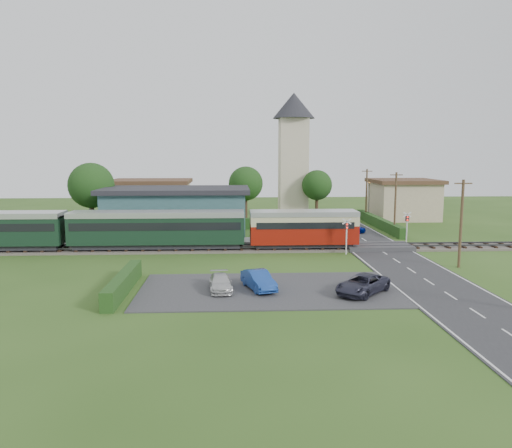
{
  "coord_description": "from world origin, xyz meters",
  "views": [
    {
      "loc": [
        -3.83,
        -44.1,
        8.97
      ],
      "look_at": [
        -1.53,
        4.0,
        2.2
      ],
      "focal_mm": 35.0,
      "sensor_mm": 36.0,
      "label": 1
    }
  ],
  "objects_px": {
    "house_east": "(403,199)",
    "house_west": "(151,199)",
    "equipment_hut": "(89,228)",
    "car_park_blue": "(259,280)",
    "train": "(123,228)",
    "station_building": "(176,211)",
    "car_on_road": "(351,228)",
    "crossing_signal_near": "(347,231)",
    "pedestrian_near": "(241,231)",
    "car_park_dark": "(363,284)",
    "pedestrian_far": "(111,233)",
    "crossing_signal_far": "(407,223)",
    "car_park_silver": "(221,283)",
    "church_tower": "(293,145)"
  },
  "relations": [
    {
      "from": "car_park_blue",
      "to": "pedestrian_near",
      "type": "distance_m",
      "value": 17.11
    },
    {
      "from": "church_tower",
      "to": "car_park_dark",
      "type": "bearing_deg",
      "value": -90.69
    },
    {
      "from": "pedestrian_far",
      "to": "crossing_signal_near",
      "type": "bearing_deg",
      "value": -118.85
    },
    {
      "from": "equipment_hut",
      "to": "car_park_blue",
      "type": "xyz_separation_m",
      "value": [
        15.88,
        -17.18,
        -1.05
      ]
    },
    {
      "from": "station_building",
      "to": "car_park_blue",
      "type": "relative_size",
      "value": 4.24
    },
    {
      "from": "station_building",
      "to": "car_park_blue",
      "type": "height_order",
      "value": "station_building"
    },
    {
      "from": "house_east",
      "to": "car_on_road",
      "type": "height_order",
      "value": "house_east"
    },
    {
      "from": "house_west",
      "to": "crossing_signal_far",
      "type": "xyz_separation_m",
      "value": [
        28.6,
        -20.61,
        -0.65
      ]
    },
    {
      "from": "train",
      "to": "station_building",
      "type": "bearing_deg",
      "value": 66.37
    },
    {
      "from": "car_park_dark",
      "to": "car_park_blue",
      "type": "bearing_deg",
      "value": -147.9
    },
    {
      "from": "church_tower",
      "to": "car_on_road",
      "type": "bearing_deg",
      "value": -73.68
    },
    {
      "from": "train",
      "to": "crossing_signal_far",
      "type": "xyz_separation_m",
      "value": [
        27.54,
        2.39,
        -0.04
      ]
    },
    {
      "from": "house_east",
      "to": "car_park_blue",
      "type": "height_order",
      "value": "house_east"
    },
    {
      "from": "car_park_dark",
      "to": "pedestrian_far",
      "type": "bearing_deg",
      "value": -177.82
    },
    {
      "from": "station_building",
      "to": "car_park_dark",
      "type": "height_order",
      "value": "station_building"
    },
    {
      "from": "train",
      "to": "crossing_signal_near",
      "type": "xyz_separation_m",
      "value": [
        20.34,
        -2.41,
        -0.04
      ]
    },
    {
      "from": "car_park_blue",
      "to": "pedestrian_near",
      "type": "xyz_separation_m",
      "value": [
        -0.85,
        17.08,
        0.62
      ]
    },
    {
      "from": "crossing_signal_near",
      "to": "pedestrian_near",
      "type": "height_order",
      "value": "crossing_signal_near"
    },
    {
      "from": "house_west",
      "to": "pedestrian_near",
      "type": "relative_size",
      "value": 6.22
    },
    {
      "from": "house_west",
      "to": "car_park_blue",
      "type": "xyz_separation_m",
      "value": [
        12.88,
        -36.98,
        -2.09
      ]
    },
    {
      "from": "car_park_silver",
      "to": "car_on_road",
      "type": "bearing_deg",
      "value": 54.19
    },
    {
      "from": "church_tower",
      "to": "crossing_signal_near",
      "type": "relative_size",
      "value": 5.37
    },
    {
      "from": "train",
      "to": "car_park_silver",
      "type": "distance_m",
      "value": 16.98
    },
    {
      "from": "house_east",
      "to": "house_west",
      "type": "bearing_deg",
      "value": 178.36
    },
    {
      "from": "crossing_signal_near",
      "to": "pedestrian_far",
      "type": "relative_size",
      "value": 1.86
    },
    {
      "from": "car_park_blue",
      "to": "house_east",
      "type": "bearing_deg",
      "value": 40.84
    },
    {
      "from": "equipment_hut",
      "to": "pedestrian_far",
      "type": "height_order",
      "value": "equipment_hut"
    },
    {
      "from": "house_west",
      "to": "car_park_blue",
      "type": "relative_size",
      "value": 2.86
    },
    {
      "from": "crossing_signal_far",
      "to": "pedestrian_far",
      "type": "relative_size",
      "value": 1.86
    },
    {
      "from": "equipment_hut",
      "to": "train",
      "type": "distance_m",
      "value": 5.19
    },
    {
      "from": "crossing_signal_far",
      "to": "car_park_silver",
      "type": "bearing_deg",
      "value": -137.84
    },
    {
      "from": "station_building",
      "to": "car_park_dark",
      "type": "distance_m",
      "value": 28.39
    },
    {
      "from": "crossing_signal_near",
      "to": "car_park_silver",
      "type": "bearing_deg",
      "value": -133.3
    },
    {
      "from": "station_building",
      "to": "pedestrian_near",
      "type": "bearing_deg",
      "value": -40.04
    },
    {
      "from": "equipment_hut",
      "to": "house_west",
      "type": "height_order",
      "value": "house_west"
    },
    {
      "from": "equipment_hut",
      "to": "car_park_dark",
      "type": "relative_size",
      "value": 0.58
    },
    {
      "from": "church_tower",
      "to": "house_west",
      "type": "relative_size",
      "value": 1.63
    },
    {
      "from": "equipment_hut",
      "to": "church_tower",
      "type": "xyz_separation_m",
      "value": [
        23.0,
        22.8,
        8.48
      ]
    },
    {
      "from": "car_on_road",
      "to": "car_park_dark",
      "type": "distance_m",
      "value": 25.59
    },
    {
      "from": "church_tower",
      "to": "car_on_road",
      "type": "height_order",
      "value": "church_tower"
    },
    {
      "from": "house_east",
      "to": "pedestrian_far",
      "type": "relative_size",
      "value": 5.0
    },
    {
      "from": "house_east",
      "to": "church_tower",
      "type": "bearing_deg",
      "value": 165.07
    },
    {
      "from": "church_tower",
      "to": "house_east",
      "type": "distance_m",
      "value": 17.21
    },
    {
      "from": "station_building",
      "to": "pedestrian_far",
      "type": "bearing_deg",
      "value": -130.39
    },
    {
      "from": "crossing_signal_near",
      "to": "car_on_road",
      "type": "bearing_deg",
      "value": 74.46
    },
    {
      "from": "station_building",
      "to": "church_tower",
      "type": "xyz_separation_m",
      "value": [
        15.0,
        17.01,
        7.53
      ]
    },
    {
      "from": "car_park_silver",
      "to": "house_west",
      "type": "bearing_deg",
      "value": 100.94
    },
    {
      "from": "house_west",
      "to": "crossing_signal_far",
      "type": "distance_m",
      "value": 35.26
    },
    {
      "from": "pedestrian_near",
      "to": "equipment_hut",
      "type": "bearing_deg",
      "value": 9.31
    },
    {
      "from": "station_building",
      "to": "car_park_blue",
      "type": "xyz_separation_m",
      "value": [
        7.88,
        -22.98,
        -1.99
      ]
    }
  ]
}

